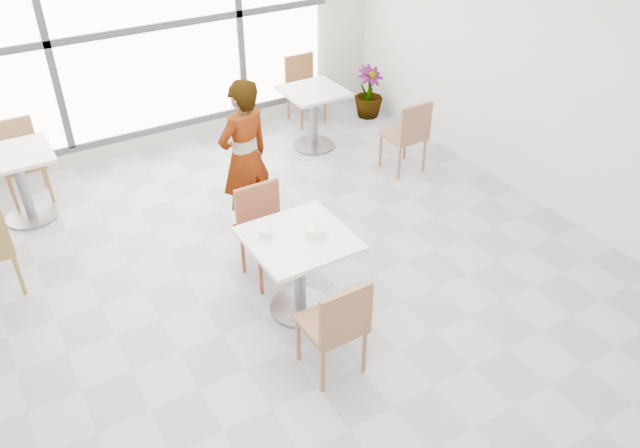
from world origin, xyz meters
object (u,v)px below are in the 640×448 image
bg_table_right (314,110)px  bg_chair_right_far (303,84)px  chair_far (264,226)px  plant_right (369,92)px  oatmeal_bowl (316,231)px  bg_chair_left_far (20,155)px  main_table (299,260)px  coffee_cup (264,234)px  person (245,158)px  bg_chair_right_near (408,133)px  bg_table_left (20,177)px  chair_near (337,323)px

bg_table_right → bg_chair_right_far: (0.30, 0.78, 0.01)m
chair_far → plant_right: bearing=40.4°
chair_far → oatmeal_bowl: bearing=-78.4°
chair_far → bg_chair_left_far: 3.00m
main_table → oatmeal_bowl: 0.30m
main_table → coffee_cup: 0.37m
oatmeal_bowl → bg_chair_left_far: bearing=118.6°
main_table → bg_chair_right_far: bg_chair_right_far is taller
bg_chair_left_far → plant_right: bearing=-2.4°
oatmeal_bowl → bg_chair_right_far: size_ratio=0.24×
coffee_cup → person: 1.29m
main_table → plant_right: bearing=47.1°
oatmeal_bowl → coffee_cup: size_ratio=1.32×
oatmeal_bowl → plant_right: (2.62, 3.01, -0.45)m
oatmeal_bowl → main_table: bearing=157.2°
coffee_cup → bg_table_right: size_ratio=0.21×
coffee_cup → bg_chair_right_near: bearing=28.0°
bg_table_left → bg_table_right: bearing=-2.0°
main_table → bg_chair_right_far: 3.86m
oatmeal_bowl → plant_right: size_ratio=0.30×
oatmeal_bowl → chair_far: bearing=101.6°
chair_far → bg_table_right: size_ratio=1.16×
oatmeal_bowl → bg_chair_right_near: bearing=35.4°
chair_far → person: person is taller
person → bg_chair_left_far: size_ratio=1.80×
chair_near → bg_table_right: (1.76, 3.32, -0.01)m
main_table → bg_chair_right_far: size_ratio=0.92×
bg_table_left → main_table: bearing=-57.6°
bg_chair_right_far → plant_right: bg_chair_right_far is taller
bg_table_right → bg_chair_right_near: size_ratio=0.86×
bg_chair_right_far → person: bearing=-131.8°
chair_far → bg_table_right: bearing=49.6°
plant_right → oatmeal_bowl: bearing=-131.1°
bg_table_right → bg_chair_right_near: (0.59, -1.11, 0.01)m
coffee_cup → main_table: bearing=-29.5°
bg_table_right → bg_chair_right_far: bg_chair_right_far is taller
bg_table_left → bg_chair_left_far: (0.08, 0.47, 0.01)m
main_table → bg_chair_right_far: (1.95, 3.34, -0.02)m
oatmeal_bowl → bg_chair_right_near: (2.11, 1.50, -0.29)m
chair_near → bg_chair_left_far: 4.19m
oatmeal_bowl → coffee_cup: oatmeal_bowl is taller
oatmeal_bowl → bg_chair_left_far: bg_chair_left_far is taller
chair_far → bg_chair_left_far: (-1.61, 2.53, 0.00)m
bg_table_left → bg_chair_right_far: size_ratio=0.86×
main_table → plant_right: main_table is taller
chair_near → bg_chair_right_near: size_ratio=1.00×
bg_table_left → bg_chair_right_near: bearing=-17.3°
main_table → plant_right: size_ratio=1.16×
main_table → bg_chair_right_near: bearing=32.9°
bg_table_right → main_table: bearing=-122.7°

